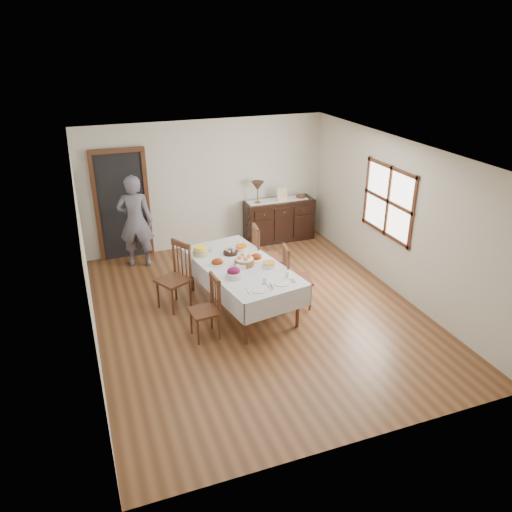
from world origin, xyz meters
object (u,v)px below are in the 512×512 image
object	(u,v)px
dining_table	(241,270)
chair_left_near	(207,307)
chair_right_near	(294,276)
table_lamp	(258,187)
chair_right_far	(264,255)
chair_left_far	(176,276)
sideboard	(279,220)
person	(135,218)

from	to	relation	value
dining_table	chair_left_near	world-z (taller)	chair_left_near
chair_right_near	table_lamp	bearing A→B (deg)	3.81
dining_table	chair_right_far	xyz separation A→B (m)	(0.64, 0.63, -0.11)
chair_right_far	dining_table	bearing A→B (deg)	141.22
chair_left_far	table_lamp	distance (m)	3.07
chair_left_near	chair_left_far	bearing A→B (deg)	-171.67
dining_table	sideboard	bearing A→B (deg)	45.46
chair_left_far	chair_right_near	size ratio (longest dim) A/B	1.03
dining_table	chair_right_far	distance (m)	0.90
chair_right_far	chair_left_near	bearing A→B (deg)	139.33
chair_left_near	chair_right_far	xyz separation A→B (m)	(1.37, 1.25, 0.09)
sideboard	chair_left_far	bearing A→B (deg)	-142.27
sideboard	person	distance (m)	3.08
chair_right_far	chair_left_far	bearing A→B (deg)	104.51
chair_left_far	table_lamp	xyz separation A→B (m)	(2.18, 2.05, 0.69)
person	chair_left_far	bearing A→B (deg)	117.18
dining_table	sideboard	world-z (taller)	sideboard
chair_right_near	sideboard	world-z (taller)	chair_right_near
dining_table	chair_right_far	bearing A→B (deg)	34.17
dining_table	person	bearing A→B (deg)	110.73
chair_right_far	table_lamp	world-z (taller)	table_lamp
dining_table	chair_right_far	world-z (taller)	chair_right_far
sideboard	table_lamp	world-z (taller)	table_lamp
dining_table	chair_left_far	world-z (taller)	chair_left_far
chair_left_near	table_lamp	bearing A→B (deg)	143.02
chair_left_near	chair_right_far	size ratio (longest dim) A/B	0.85
table_lamp	chair_right_near	bearing A→B (deg)	-98.03
chair_left_far	chair_right_near	world-z (taller)	chair_left_far
dining_table	table_lamp	xyz separation A→B (m)	(1.20, 2.47, 0.56)
chair_left_far	person	distance (m)	1.89
chair_right_far	table_lamp	size ratio (longest dim) A/B	2.45
chair_right_far	person	xyz separation A→B (m)	(-1.97, 1.60, 0.38)
chair_right_near	sideboard	bearing A→B (deg)	-6.01
chair_left_far	person	bearing A→B (deg)	162.57
person	chair_left_near	bearing A→B (deg)	118.00
dining_table	chair_left_far	bearing A→B (deg)	146.99
chair_left_far	sideboard	bearing A→B (deg)	99.23
chair_left_near	chair_left_far	xyz separation A→B (m)	(-0.25, 1.04, 0.07)
dining_table	person	world-z (taller)	person
table_lamp	dining_table	bearing A→B (deg)	-116.01
sideboard	person	xyz separation A→B (m)	(-3.03, -0.26, 0.51)
chair_right_near	chair_right_far	bearing A→B (deg)	23.32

